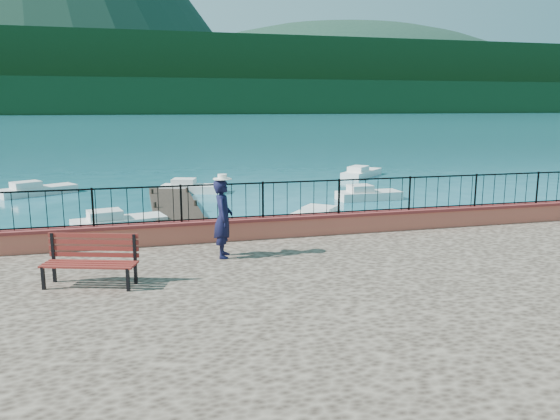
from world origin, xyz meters
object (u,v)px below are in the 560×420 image
park_bench (91,271)px  boat_0 (119,219)px  person (223,219)px  boat_1 (331,217)px  boat_2 (369,192)px  boat_4 (193,185)px  boat_3 (38,187)px  boat_5 (362,171)px

park_bench → boat_0: bearing=106.9°
park_bench → boat_0: (0.22, 10.78, -1.11)m
person → boat_0: 9.87m
boat_1 → boat_0: bearing=-151.9°
boat_2 → boat_4: bearing=151.1°
person → boat_3: (-7.22, 19.06, -1.74)m
person → boat_0: person is taller
boat_1 → boat_3: bearing=178.2°
boat_0 → boat_2: same height
boat_1 → boat_3: same height
boat_3 → boat_4: size_ratio=1.13×
person → boat_2: 16.26m
boat_1 → park_bench: bearing=-92.9°
person → boat_5: (12.84, 21.63, -1.74)m
boat_1 → boat_5: bearing=102.8°
boat_0 → boat_1: size_ratio=1.04×
boat_5 → boat_0: bearing=173.5°
park_bench → boat_3: size_ratio=0.50×
boat_2 → boat_1: bearing=-127.0°
park_bench → boat_0: 10.84m
park_bench → boat_1: park_bench is taller
person → boat_0: (-2.72, 9.32, -1.74)m
boat_1 → boat_5: (7.32, 14.07, 0.00)m
boat_3 → boat_5: size_ratio=0.94×
boat_1 → boat_4: (-4.48, 10.09, 0.00)m
boat_1 → boat_4: 11.04m
park_bench → boat_4: size_ratio=0.56×
boat_0 → boat_2: 12.83m
boat_2 → boat_3: same height
boat_2 → boat_5: bearing=68.7°
park_bench → boat_5: (15.77, 23.08, -1.11)m
person → boat_0: size_ratio=0.53×
park_bench → boat_5: bearing=73.7°
boat_5 → person: bearing=-165.5°
person → boat_1: size_ratio=0.55×
person → boat_0: bearing=26.9°
park_bench → boat_2: size_ratio=0.60×
boat_2 → boat_4: (-8.52, 4.61, 0.00)m
boat_4 → boat_3: bearing=-171.8°
boat_0 → boat_3: bearing=101.5°
park_bench → boat_4: bearing=96.3°
boat_1 → boat_4: same height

